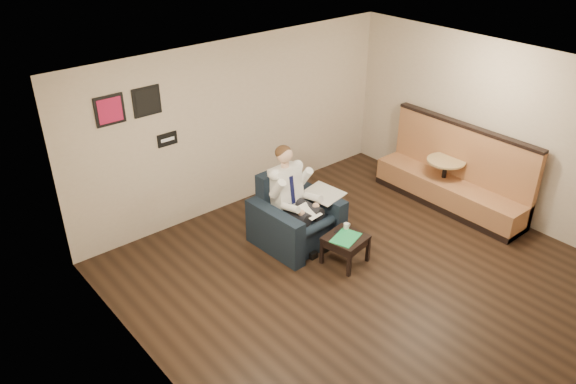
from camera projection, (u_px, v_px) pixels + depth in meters
ground at (369, 281)px, 7.77m from camera, size 6.00×6.00×0.00m
wall_back at (238, 124)px, 9.11m from camera, size 6.00×0.02×2.80m
wall_left at (166, 289)px, 5.41m from camera, size 0.02×6.00×2.80m
wall_right at (506, 133)px, 8.78m from camera, size 0.02×6.00×2.80m
ceiling at (386, 86)px, 6.42m from camera, size 6.00×6.00×0.02m
seating_sign at (167, 139)px, 8.32m from camera, size 0.32×0.02×0.20m
art_print_left at (110, 110)px, 7.56m from camera, size 0.42×0.03×0.42m
art_print_right at (147, 101)px, 7.87m from camera, size 0.42×0.03×0.42m
armchair at (297, 212)px, 8.38m from camera, size 1.15×1.15×1.06m
seated_man at (303, 204)px, 8.20m from camera, size 0.74×1.07×1.45m
lap_papers at (309, 211)px, 8.16m from camera, size 0.28×0.37×0.01m
newspaper at (323, 194)px, 8.48m from camera, size 0.52×0.62×0.01m
side_table at (345, 249)px, 8.06m from camera, size 0.62×0.62×0.44m
green_folder at (346, 238)px, 7.92m from camera, size 0.51×0.43×0.01m
coffee_mug at (346, 226)px, 8.11m from camera, size 0.09×0.09×0.09m
smartphone at (339, 231)px, 8.07m from camera, size 0.14×0.07×0.01m
banquette at (452, 169)px, 9.29m from camera, size 0.64×2.69×1.38m
cafe_table at (443, 181)px, 9.54m from camera, size 0.69×0.69×0.79m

